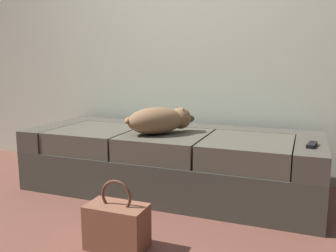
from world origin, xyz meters
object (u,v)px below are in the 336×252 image
Objects in this scene: tv_remote at (312,145)px; handbag at (117,226)px; dog_tan at (160,120)px; couch at (170,161)px.

handbag is at bearing -130.09° from tv_remote.
couch is at bearing 68.45° from dog_tan.
dog_tan is at bearing -172.55° from tv_remote.
dog_tan reaches higher than tv_remote.
tv_remote is at bearing 39.97° from handbag.
couch is 14.62× the size of tv_remote.
handbag is (-0.94, -0.79, -0.35)m from tv_remote.
dog_tan reaches higher than handbag.
dog_tan is at bearing -111.55° from couch.
tv_remote reaches higher than handbag.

